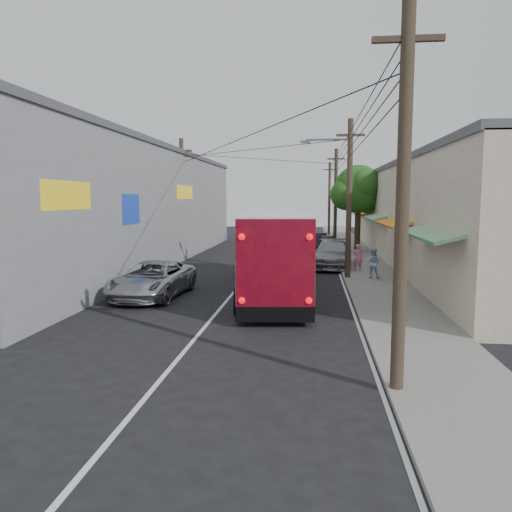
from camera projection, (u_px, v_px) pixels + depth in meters
The scene contains 13 objects.
ground at pixel (181, 355), 13.12m from camera, with size 120.00×120.00×0.00m, color black.
sidewalk at pixel (360, 261), 32.13m from camera, with size 3.00×80.00×0.12m, color slate.
building_right at pixel (427, 213), 33.25m from camera, with size 7.09×40.00×6.25m.
building_left at pixel (123, 205), 31.41m from camera, with size 7.20×36.00×7.25m.
utility_poles at pixel (309, 198), 32.36m from camera, with size 11.80×45.28×8.00m.
street_tree at pixel (359, 191), 37.50m from camera, with size 4.40×4.00×6.60m.
coach_bus at pixel (272, 251), 21.71m from camera, with size 3.77×12.39×3.52m.
jeepney at pixel (153, 279), 20.79m from camera, with size 2.45×5.30×1.47m, color silver.
parked_suv at pixel (332, 254), 29.68m from camera, with size 2.23×5.48×1.59m, color gray.
parked_car_mid at pixel (328, 244), 37.96m from camera, with size 1.59×3.95×1.35m, color #29292E.
parked_car_far at pixel (317, 242), 39.58m from camera, with size 1.43×4.11×1.35m, color black.
pedestrian_near at pixel (358, 257), 27.41m from camera, with size 0.54×0.36×1.49m, color #D26F91.
pedestrian_far at pixel (373, 263), 25.02m from camera, with size 0.73×0.57×1.51m, color #9AC0E0.
Camera 1 is at (3.38, -12.43, 4.10)m, focal length 35.00 mm.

